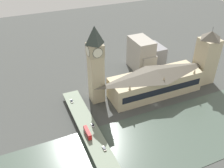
{
  "coord_description": "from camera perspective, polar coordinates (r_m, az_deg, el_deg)",
  "views": [
    {
      "loc": [
        -140.69,
        102.65,
        132.88
      ],
      "look_at": [
        20.54,
        32.3,
        17.63
      ],
      "focal_mm": 40.0,
      "sensor_mm": 36.0,
      "label": 1
    }
  ],
  "objects": [
    {
      "name": "car_northbound_mid",
      "position": [
        213.03,
        -9.22,
        -3.85
      ],
      "size": [
        4.71,
        1.8,
        1.34
      ],
      "color": "silver",
      "rests_on": "road_bridge"
    },
    {
      "name": "city_block_west",
      "position": [
        280.14,
        9.14,
        6.73
      ],
      "size": [
        26.18,
        21.42,
        19.59
      ],
      "color": "gray",
      "rests_on": "ground_plane"
    },
    {
      "name": "double_decker_bus_lead",
      "position": [
        179.97,
        -5.62,
        -10.96
      ],
      "size": [
        11.71,
        2.66,
        4.73
      ],
      "color": "red",
      "rests_on": "road_bridge"
    },
    {
      "name": "city_block_center",
      "position": [
        263.29,
        6.58,
        6.79
      ],
      "size": [
        29.56,
        18.41,
        33.2
      ],
      "color": "#A39E93",
      "rests_on": "ground_plane"
    },
    {
      "name": "clock_tower",
      "position": [
        202.63,
        -3.77,
        4.78
      ],
      "size": [
        12.39,
        12.39,
        68.03
      ],
      "color": "#C1B28E",
      "rests_on": "ground_plane"
    },
    {
      "name": "ground_plane",
      "position": [
        219.06,
        9.98,
        -4.71
      ],
      "size": [
        600.0,
        600.0,
        0.0
      ],
      "primitive_type": "plane",
      "color": "#424442"
    },
    {
      "name": "victoria_tower",
      "position": [
        251.41,
        20.75,
        5.75
      ],
      "size": [
        16.46,
        16.46,
        55.53
      ],
      "color": "#C1B28E",
      "rests_on": "ground_plane"
    },
    {
      "name": "car_northbound_tail",
      "position": [
        188.02,
        -4.44,
        -9.36
      ],
      "size": [
        3.85,
        1.77,
        1.35
      ],
      "color": "silver",
      "rests_on": "road_bridge"
    },
    {
      "name": "city_block_east",
      "position": [
        266.65,
        7.02,
        5.45
      ],
      "size": [
        30.76,
        15.68,
        19.39
      ],
      "color": "#A39E93",
      "rests_on": "ground_plane"
    },
    {
      "name": "parliament_hall",
      "position": [
        226.38,
        9.88,
        0.52
      ],
      "size": [
        26.05,
        84.26,
        24.92
      ],
      "color": "#C1B28E",
      "rests_on": "ground_plane"
    },
    {
      "name": "car_southbound_lead",
      "position": [
        171.67,
        -1.81,
        -14.48
      ],
      "size": [
        4.65,
        1.77,
        1.29
      ],
      "color": "slate",
      "rests_on": "road_bridge"
    },
    {
      "name": "river_water",
      "position": [
        197.2,
        15.77,
        -10.66
      ],
      "size": [
        62.19,
        360.0,
        0.3
      ],
      "primitive_type": "cube",
      "color": "#47564C",
      "rests_on": "ground_plane"
    },
    {
      "name": "road_bridge",
      "position": [
        169.55,
        -2.17,
        -16.13
      ],
      "size": [
        156.39,
        13.75,
        5.27
      ],
      "color": "#5D6A59",
      "rests_on": "ground_plane"
    }
  ]
}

